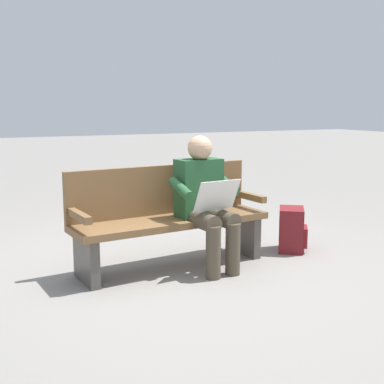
% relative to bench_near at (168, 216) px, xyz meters
% --- Properties ---
extents(ground_plane, '(40.00, 40.00, 0.00)m').
position_rel_bench_near_xyz_m(ground_plane, '(-0.01, 0.07, -0.46)').
color(ground_plane, gray).
extents(bench_near, '(1.83, 0.63, 0.90)m').
position_rel_bench_near_xyz_m(bench_near, '(0.00, 0.00, 0.00)').
color(bench_near, brown).
rests_on(bench_near, ground).
extents(person_seated, '(0.59, 0.60, 1.18)m').
position_rel_bench_near_xyz_m(person_seated, '(-0.27, 0.21, 0.17)').
color(person_seated, '#23512D').
rests_on(person_seated, ground).
extents(backpack, '(0.39, 0.41, 0.43)m').
position_rel_bench_near_xyz_m(backpack, '(-1.29, 0.12, -0.25)').
color(backpack, maroon).
rests_on(backpack, ground).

